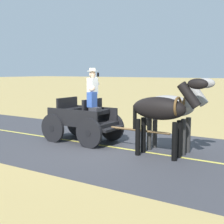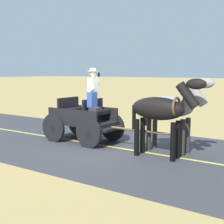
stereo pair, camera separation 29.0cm
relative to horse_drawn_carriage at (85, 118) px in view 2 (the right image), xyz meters
The scene contains 6 objects.
ground_plane 1.15m from the horse_drawn_carriage, 77.42° to the left, with size 200.00×200.00×0.00m, color tan.
road_surface 1.15m from the horse_drawn_carriage, 77.42° to the left, with size 6.11×160.00×0.01m, color #38383D.
road_centre_stripe 1.15m from the horse_drawn_carriage, 77.42° to the left, with size 0.12×160.00×0.00m, color #DBCC4C.
horse_drawn_carriage is the anchor object (origin of this frame).
horse_near_side 3.09m from the horse_drawn_carriage, 95.80° to the left, with size 0.63×2.13×2.21m.
horse_off_side 3.09m from the horse_drawn_carriage, 82.56° to the left, with size 0.60×2.13×2.21m.
Camera 2 is at (8.11, 5.95, 2.40)m, focal length 50.73 mm.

